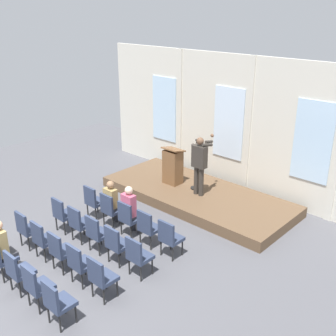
% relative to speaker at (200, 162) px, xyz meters
% --- Properties ---
extents(ground_plane, '(17.71, 17.71, 0.00)m').
position_rel_speaker_xyz_m(ground_plane, '(-0.17, -5.16, -1.31)').
color(ground_plane, '#4C4C51').
extents(rear_partition, '(10.01, 0.14, 4.13)m').
position_rel_speaker_xyz_m(rear_partition, '(-0.14, 1.64, 0.75)').
color(rear_partition, beige).
rests_on(rear_partition, ground).
extents(stage_platform, '(5.75, 2.43, 0.30)m').
position_rel_speaker_xyz_m(stage_platform, '(-0.17, 0.14, -1.16)').
color(stage_platform, brown).
rests_on(stage_platform, ground).
extents(speaker, '(0.52, 0.69, 1.73)m').
position_rel_speaker_xyz_m(speaker, '(0.00, 0.00, 0.00)').
color(speaker, '#332D28').
rests_on(speaker, stage_platform).
extents(mic_stand, '(0.28, 0.28, 1.55)m').
position_rel_speaker_xyz_m(mic_stand, '(-0.33, 0.25, -0.67)').
color(mic_stand, black).
rests_on(mic_stand, stage_platform).
extents(lectern, '(0.60, 0.48, 1.16)m').
position_rel_speaker_xyz_m(lectern, '(-1.10, 0.09, -0.45)').
color(lectern, brown).
rests_on(lectern, stage_platform).
extents(chair_r0_c0, '(0.46, 0.44, 0.94)m').
position_rel_speaker_xyz_m(chair_r0_c0, '(-1.55, -2.59, -0.77)').
color(chair_r0_c0, black).
rests_on(chair_r0_c0, ground).
extents(chair_r0_c1, '(0.46, 0.44, 0.94)m').
position_rel_speaker_xyz_m(chair_r0_c1, '(-0.86, -2.59, -0.77)').
color(chair_r0_c1, black).
rests_on(chair_r0_c1, ground).
extents(audience_r0_c1, '(0.36, 0.39, 1.28)m').
position_rel_speaker_xyz_m(audience_r0_c1, '(-0.86, -2.50, -0.60)').
color(audience_r0_c1, '#2D2D33').
rests_on(audience_r0_c1, ground).
extents(chair_r0_c2, '(0.46, 0.44, 0.94)m').
position_rel_speaker_xyz_m(chair_r0_c2, '(-0.17, -2.59, -0.77)').
color(chair_r0_c2, black).
rests_on(chair_r0_c2, ground).
extents(audience_r0_c2, '(0.36, 0.39, 1.34)m').
position_rel_speaker_xyz_m(audience_r0_c2, '(-0.17, -2.51, -0.57)').
color(audience_r0_c2, '#2D2D33').
rests_on(audience_r0_c2, ground).
extents(chair_r0_c3, '(0.46, 0.44, 0.94)m').
position_rel_speaker_xyz_m(chair_r0_c3, '(0.52, -2.59, -0.77)').
color(chair_r0_c3, black).
rests_on(chair_r0_c3, ground).
extents(chair_r0_c4, '(0.46, 0.44, 0.94)m').
position_rel_speaker_xyz_m(chair_r0_c4, '(1.21, -2.59, -0.77)').
color(chair_r0_c4, black).
rests_on(chair_r0_c4, ground).
extents(chair_r1_c0, '(0.46, 0.44, 0.94)m').
position_rel_speaker_xyz_m(chair_r1_c0, '(-1.55, -3.58, -0.77)').
color(chair_r1_c0, black).
rests_on(chair_r1_c0, ground).
extents(chair_r1_c1, '(0.46, 0.44, 0.94)m').
position_rel_speaker_xyz_m(chair_r1_c1, '(-0.86, -3.58, -0.77)').
color(chair_r1_c1, black).
rests_on(chair_r1_c1, ground).
extents(chair_r1_c2, '(0.46, 0.44, 0.94)m').
position_rel_speaker_xyz_m(chair_r1_c2, '(-0.17, -3.58, -0.77)').
color(chair_r1_c2, black).
rests_on(chair_r1_c2, ground).
extents(chair_r1_c3, '(0.46, 0.44, 0.94)m').
position_rel_speaker_xyz_m(chair_r1_c3, '(0.52, -3.58, -0.77)').
color(chair_r1_c3, black).
rests_on(chair_r1_c3, ground).
extents(chair_r1_c4, '(0.46, 0.44, 0.94)m').
position_rel_speaker_xyz_m(chair_r1_c4, '(1.21, -3.58, -0.77)').
color(chair_r1_c4, black).
rests_on(chair_r1_c4, ground).
extents(chair_r2_c0, '(0.46, 0.44, 0.94)m').
position_rel_speaker_xyz_m(chair_r2_c0, '(-1.55, -4.57, -0.77)').
color(chair_r2_c0, black).
rests_on(chair_r2_c0, ground).
extents(chair_r2_c1, '(0.46, 0.44, 0.94)m').
position_rel_speaker_xyz_m(chair_r2_c1, '(-0.86, -4.57, -0.77)').
color(chair_r2_c1, black).
rests_on(chair_r2_c1, ground).
extents(chair_r2_c2, '(0.46, 0.44, 0.94)m').
position_rel_speaker_xyz_m(chair_r2_c2, '(-0.17, -4.57, -0.77)').
color(chair_r2_c2, black).
rests_on(chair_r2_c2, ground).
extents(chair_r2_c3, '(0.46, 0.44, 0.94)m').
position_rel_speaker_xyz_m(chair_r2_c3, '(0.52, -4.57, -0.77)').
color(chair_r2_c3, black).
rests_on(chair_r2_c3, ground).
extents(chair_r2_c4, '(0.46, 0.44, 0.94)m').
position_rel_speaker_xyz_m(chair_r2_c4, '(1.21, -4.57, -0.77)').
color(chair_r2_c4, black).
rests_on(chair_r2_c4, ground).
extents(chair_r3_c1, '(0.46, 0.44, 0.94)m').
position_rel_speaker_xyz_m(chair_r3_c1, '(-0.86, -5.56, -0.77)').
color(chair_r3_c1, black).
rests_on(chair_r3_c1, ground).
extents(audience_r3_c1, '(0.36, 0.39, 1.35)m').
position_rel_speaker_xyz_m(audience_r3_c1, '(-0.86, -5.48, -0.56)').
color(audience_r3_c1, '#2D2D33').
rests_on(audience_r3_c1, ground).
extents(chair_r3_c2, '(0.46, 0.44, 0.94)m').
position_rel_speaker_xyz_m(chair_r3_c2, '(-0.17, -5.56, -0.77)').
color(chair_r3_c2, black).
rests_on(chair_r3_c2, ground).
extents(chair_r3_c3, '(0.46, 0.44, 0.94)m').
position_rel_speaker_xyz_m(chair_r3_c3, '(0.52, -5.56, -0.77)').
color(chair_r3_c3, black).
rests_on(chair_r3_c3, ground).
extents(chair_r3_c4, '(0.46, 0.44, 0.94)m').
position_rel_speaker_xyz_m(chair_r3_c4, '(1.21, -5.56, -0.77)').
color(chair_r3_c4, black).
rests_on(chair_r3_c4, ground).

